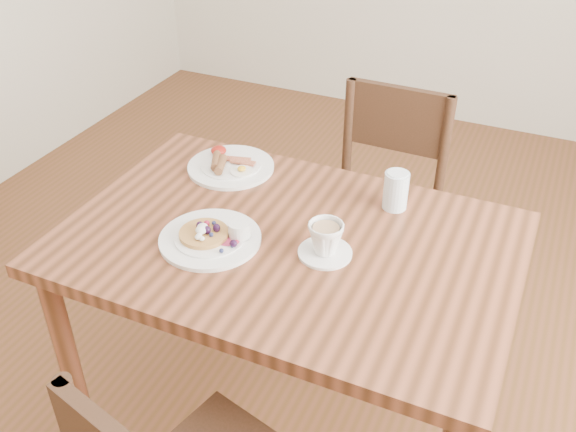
# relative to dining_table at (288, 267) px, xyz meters

# --- Properties ---
(ground) EXTENTS (5.00, 5.00, 0.00)m
(ground) POSITION_rel_dining_table_xyz_m (0.00, 0.00, -0.65)
(ground) COLOR brown
(ground) RESTS_ON ground
(dining_table) EXTENTS (1.20, 0.80, 0.75)m
(dining_table) POSITION_rel_dining_table_xyz_m (0.00, 0.00, 0.00)
(dining_table) COLOR brown
(dining_table) RESTS_ON ground
(chair_far) EXTENTS (0.43, 0.43, 0.88)m
(chair_far) POSITION_rel_dining_table_xyz_m (0.06, 0.67, -0.16)
(chair_far) COLOR #3E2216
(chair_far) RESTS_ON ground
(pancake_plate) EXTENTS (0.27, 0.27, 0.06)m
(pancake_plate) POSITION_rel_dining_table_xyz_m (-0.18, -0.09, 0.11)
(pancake_plate) COLOR white
(pancake_plate) RESTS_ON dining_table
(breakfast_plate) EXTENTS (0.27, 0.27, 0.04)m
(breakfast_plate) POSITION_rel_dining_table_xyz_m (-0.32, 0.26, 0.11)
(breakfast_plate) COLOR white
(breakfast_plate) RESTS_ON dining_table
(teacup_saucer) EXTENTS (0.14, 0.14, 0.09)m
(teacup_saucer) POSITION_rel_dining_table_xyz_m (0.12, -0.02, 0.14)
(teacup_saucer) COLOR white
(teacup_saucer) RESTS_ON dining_table
(water_glass) EXTENTS (0.07, 0.07, 0.11)m
(water_glass) POSITION_rel_dining_table_xyz_m (0.21, 0.26, 0.15)
(water_glass) COLOR silver
(water_glass) RESTS_ON dining_table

